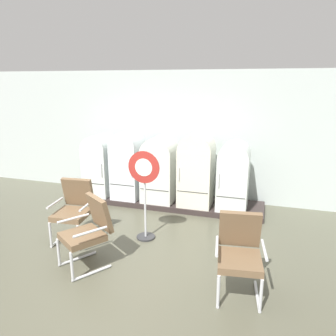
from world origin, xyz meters
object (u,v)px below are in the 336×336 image
object	(u,v)px
refrigerator_0	(99,163)
refrigerator_1	(128,163)
armchair_right	(240,250)
armchair_center	(89,229)
refrigerator_4	(234,174)
armchair_left	(74,207)
sign_stand	(145,193)
refrigerator_3	(196,167)
refrigerator_2	(159,167)

from	to	relation	value
refrigerator_0	refrigerator_1	bearing A→B (deg)	0.58
refrigerator_0	armchair_right	distance (m)	4.22
armchair_center	refrigerator_0	bearing A→B (deg)	115.40
refrigerator_4	armchair_right	distance (m)	2.60
armchair_left	refrigerator_0	bearing A→B (deg)	106.09
refrigerator_0	sign_stand	bearing A→B (deg)	-42.56
refrigerator_0	refrigerator_1	world-z (taller)	refrigerator_1
refrigerator_3	sign_stand	world-z (taller)	refrigerator_3
refrigerator_2	armchair_center	world-z (taller)	refrigerator_2
refrigerator_2	refrigerator_4	bearing A→B (deg)	-0.05
armchair_right	sign_stand	bearing A→B (deg)	148.95
refrigerator_1	refrigerator_0	bearing A→B (deg)	-179.42
armchair_left	armchair_right	size ratio (longest dim) A/B	1.00
refrigerator_2	refrigerator_4	world-z (taller)	refrigerator_2
refrigerator_0	refrigerator_1	size ratio (longest dim) A/B	0.93
armchair_center	armchair_left	bearing A→B (deg)	135.40
refrigerator_1	refrigerator_2	bearing A→B (deg)	0.48
armchair_center	refrigerator_1	bearing A→B (deg)	101.56
armchair_left	armchair_center	world-z (taller)	same
refrigerator_4	armchair_left	bearing A→B (deg)	-141.85
refrigerator_4	armchair_right	world-z (taller)	refrigerator_4
refrigerator_0	refrigerator_4	size ratio (longest dim) A/B	0.99
refrigerator_0	armchair_left	distance (m)	2.00
refrigerator_4	armchair_center	xyz separation A→B (m)	(-1.78, -2.58, -0.26)
refrigerator_1	refrigerator_2	xyz separation A→B (m)	(0.74, 0.01, -0.05)
refrigerator_4	refrigerator_0	bearing A→B (deg)	-179.77
refrigerator_3	armchair_right	distance (m)	2.81
refrigerator_1	refrigerator_4	xyz separation A→B (m)	(2.30, 0.00, -0.06)
refrigerator_0	refrigerator_3	size ratio (longest dim) A/B	0.91
armchair_right	sign_stand	size ratio (longest dim) A/B	0.67
refrigerator_0	armchair_left	world-z (taller)	refrigerator_0
armchair_left	sign_stand	size ratio (longest dim) A/B	0.67
refrigerator_4	sign_stand	bearing A→B (deg)	-129.65
armchair_left	armchair_center	xyz separation A→B (m)	(0.67, -0.66, 0.00)
refrigerator_2	refrigerator_4	xyz separation A→B (m)	(1.57, -0.00, -0.00)
refrigerator_4	armchair_left	size ratio (longest dim) A/B	1.34
refrigerator_4	refrigerator_1	bearing A→B (deg)	-179.88
refrigerator_3	armchair_right	world-z (taller)	refrigerator_3
refrigerator_3	armchair_center	distance (m)	2.79
refrigerator_3	refrigerator_4	size ratio (longest dim) A/B	1.10
refrigerator_2	armchair_center	distance (m)	2.60
armchair_center	sign_stand	distance (m)	1.15
refrigerator_3	armchair_left	xyz separation A→B (m)	(-1.69, -1.91, -0.33)
refrigerator_1	armchair_right	bearing A→B (deg)	-43.93
refrigerator_0	armchair_right	xyz separation A→B (m)	(3.35, -2.55, -0.26)
refrigerator_0	refrigerator_1	distance (m)	0.70
refrigerator_1	refrigerator_3	world-z (taller)	refrigerator_3
refrigerator_4	sign_stand	size ratio (longest dim) A/B	0.90
refrigerator_2	armchair_left	xyz separation A→B (m)	(-0.88, -1.92, -0.27)
refrigerator_2	armchair_left	bearing A→B (deg)	-114.55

